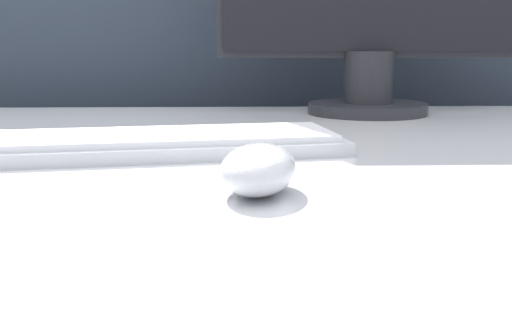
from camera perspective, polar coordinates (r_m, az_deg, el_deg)
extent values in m
cube|color=#333D4C|center=(1.37, -1.01, 2.90)|extent=(5.00, 0.03, 1.32)
ellipsoid|color=silver|center=(0.51, 0.10, -0.89)|extent=(0.08, 0.11, 0.04)
cube|color=silver|center=(0.72, -9.25, 1.30)|extent=(0.45, 0.21, 0.02)
cube|color=silver|center=(0.72, -9.28, 2.24)|extent=(0.43, 0.19, 0.01)
cylinder|color=#28282D|center=(1.12, 10.54, 4.87)|extent=(0.22, 0.22, 0.02)
cylinder|color=#28282D|center=(1.12, 10.65, 7.76)|extent=(0.09, 0.09, 0.09)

